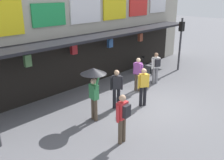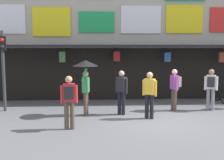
{
  "view_description": "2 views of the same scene",
  "coord_description": "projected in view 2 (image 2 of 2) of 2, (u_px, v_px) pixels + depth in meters",
  "views": [
    {
      "loc": [
        -8.4,
        -5.61,
        4.67
      ],
      "look_at": [
        -1.12,
        1.17,
        1.16
      ],
      "focal_mm": 40.29,
      "sensor_mm": 36.0,
      "label": 1
    },
    {
      "loc": [
        -2.12,
        -9.73,
        2.57
      ],
      "look_at": [
        -1.53,
        1.13,
        1.3
      ],
      "focal_mm": 45.56,
      "sensor_mm": 36.0,
      "label": 2
    }
  ],
  "objects": [
    {
      "name": "bicycle_parked",
      "position": [
        222.0,
        95.0,
        12.98
      ],
      "size": [
        0.8,
        1.21,
        1.05
      ],
      "color": "black",
      "rests_on": "ground"
    },
    {
      "name": "pedestrian_in_purple",
      "position": [
        69.0,
        98.0,
        8.77
      ],
      "size": [
        0.53,
        0.37,
        1.68
      ],
      "color": "brown",
      "rests_on": "ground"
    },
    {
      "name": "pedestrian_in_black",
      "position": [
        211.0,
        86.0,
        11.42
      ],
      "size": [
        0.49,
        0.45,
        1.68
      ],
      "color": "gray",
      "rests_on": "ground"
    },
    {
      "name": "shopfront",
      "position": [
        139.0,
        19.0,
        14.13
      ],
      "size": [
        18.0,
        2.6,
        8.0
      ],
      "color": "#B2AD9E",
      "rests_on": "ground"
    },
    {
      "name": "pedestrian_with_umbrella",
      "position": [
        86.0,
        72.0,
        10.5
      ],
      "size": [
        0.96,
        0.96,
        2.08
      ],
      "color": "brown",
      "rests_on": "ground"
    },
    {
      "name": "pedestrian_in_green",
      "position": [
        175.0,
        86.0,
        11.4
      ],
      "size": [
        0.4,
        0.52,
        1.68
      ],
      "color": "brown",
      "rests_on": "ground"
    },
    {
      "name": "ground_plane",
      "position": [
        157.0,
        120.0,
        10.06
      ],
      "size": [
        80.0,
        80.0,
        0.0
      ],
      "primitive_type": "plane",
      "color": "slate"
    },
    {
      "name": "pedestrian_in_blue",
      "position": [
        121.0,
        90.0,
        10.73
      ],
      "size": [
        0.43,
        0.4,
        1.68
      ],
      "color": "black",
      "rests_on": "ground"
    },
    {
      "name": "traffic_light_near",
      "position": [
        3.0,
        58.0,
        11.18
      ],
      "size": [
        0.33,
        0.35,
        3.2
      ],
      "color": "#38383D",
      "rests_on": "ground"
    },
    {
      "name": "pedestrian_in_yellow",
      "position": [
        149.0,
        93.0,
        10.11
      ],
      "size": [
        0.48,
        0.36,
        1.68
      ],
      "color": "black",
      "rests_on": "ground"
    }
  ]
}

